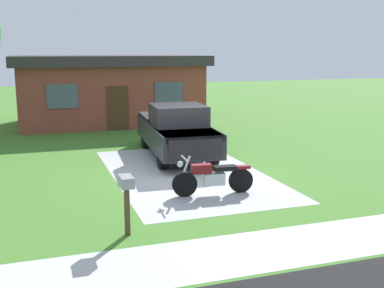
% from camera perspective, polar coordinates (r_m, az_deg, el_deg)
% --- Properties ---
extents(ground_plane, '(80.00, 80.00, 0.00)m').
position_cam_1_polar(ground_plane, '(14.86, -0.71, -3.49)').
color(ground_plane, '#44782B').
extents(driveway_pad, '(4.51, 7.97, 0.01)m').
position_cam_1_polar(driveway_pad, '(14.86, -0.71, -3.48)').
color(driveway_pad, '#B1B1B1').
rests_on(driveway_pad, ground).
extents(sidewalk_strip, '(36.00, 1.80, 0.01)m').
position_cam_1_polar(sidewalk_strip, '(9.63, 10.58, -12.04)').
color(sidewalk_strip, '#B9B9B4').
rests_on(sidewalk_strip, ground).
extents(motorcycle, '(2.21, 0.70, 1.09)m').
position_cam_1_polar(motorcycle, '(12.59, 2.48, -4.00)').
color(motorcycle, black).
rests_on(motorcycle, ground).
extents(pickup_truck, '(2.41, 5.75, 1.90)m').
position_cam_1_polar(pickup_truck, '(17.13, -1.99, 1.73)').
color(pickup_truck, black).
rests_on(pickup_truck, ground).
extents(mailbox, '(0.26, 0.48, 1.26)m').
position_cam_1_polar(mailbox, '(9.82, -7.87, -5.44)').
color(mailbox, '#4C3823').
rests_on(mailbox, ground).
extents(neighbor_house, '(9.60, 5.60, 3.50)m').
position_cam_1_polar(neighbor_house, '(25.30, -9.94, 6.55)').
color(neighbor_house, brown).
rests_on(neighbor_house, ground).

